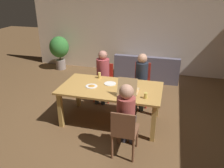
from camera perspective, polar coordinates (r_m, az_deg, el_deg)
The scene contains 17 objects.
ground_plane at distance 4.84m, azimuth -0.31°, elevation -9.23°, with size 20.00×20.00×0.00m, color brown.
back_wall at distance 7.30m, azimuth 6.42°, elevation 14.00°, with size 6.94×0.12×2.85m, color beige.
dining_table at distance 4.50m, azimuth -0.33°, elevation -1.90°, with size 2.00×1.07×0.78m.
chair_0 at distance 5.38m, azimuth 7.47°, elevation 0.22°, with size 0.38×0.44×0.98m.
person_0 at distance 5.16m, azimuth 7.36°, elevation 1.79°, with size 0.28×0.52×1.25m.
chair_1 at distance 5.59m, azimuth -1.98°, elevation 1.26°, with size 0.41×0.45×0.87m.
person_1 at distance 5.38m, azimuth -2.45°, elevation 2.95°, with size 0.31×0.49×1.25m.
chair_2 at distance 3.68m, azimuth 3.11°, elevation -11.76°, with size 0.40×0.45×0.88m.
person_2 at distance 3.66m, azimuth 3.66°, elevation -7.36°, with size 0.29×0.48×1.26m.
pizza_box_0 at distance 4.23m, azimuth 4.27°, elevation -1.54°, with size 0.35×0.47×0.35m.
plate_0 at distance 4.51m, azimuth -5.22°, elevation -0.50°, with size 0.24×0.24×0.03m.
plate_1 at distance 4.61m, azimuth -0.50°, elevation 0.10°, with size 0.24×0.24×0.01m.
drinking_glass_0 at distance 4.89m, azimuth -3.20°, elevation 2.20°, with size 0.06×0.06×0.13m, color #E6C362.
drinking_glass_1 at distance 3.98m, azimuth 4.26°, elevation -3.18°, with size 0.07×0.07×0.11m, color silver.
drinking_glass_2 at distance 4.05m, azimuth 8.50°, elevation -2.91°, with size 0.06×0.06×0.11m, color #E5CA59.
couch at distance 6.94m, azimuth 8.81°, elevation 3.52°, with size 1.87×0.83×0.77m.
potted_plant at distance 7.76m, azimuth -13.15°, elevation 8.62°, with size 0.63×0.63×1.11m.
Camera 1 is at (1.07, -3.92, 2.62)m, focal length 36.21 mm.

